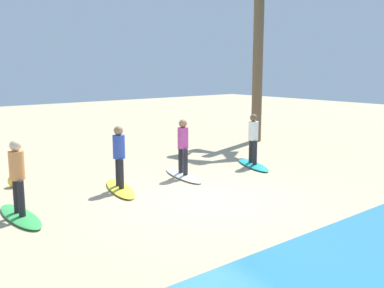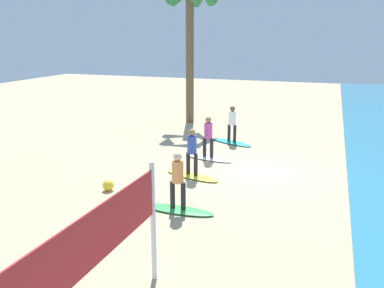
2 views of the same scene
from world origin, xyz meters
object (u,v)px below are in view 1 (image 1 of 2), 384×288
surfer_green (17,172)px  surfer_white (183,143)px  surfer_teal (253,135)px  surfboard_yellow (120,189)px  surfboard_teal (253,165)px  surfboard_green (20,216)px  beach_ball (15,181)px  surfboard_white (183,175)px  surfer_yellow (119,152)px

surfer_green → surfer_white: bearing=-172.7°
surfer_teal → surfboard_yellow: surfer_teal is taller
surfboard_teal → surfer_white: size_ratio=1.28×
surfboard_green → surfer_white: bearing=97.4°
beach_ball → surfboard_white: bearing=154.7°
surfer_yellow → surfer_green: size_ratio=1.00×
surfboard_green → surfer_green: size_ratio=1.28×
surfer_green → beach_ball: (-0.73, -2.67, -0.86)m
surfer_teal → surfer_yellow: size_ratio=1.00×
surfboard_white → surfer_green: (5.01, 0.64, 0.99)m
surfboard_white → surfer_white: (0.00, 0.00, 0.99)m
surfboard_white → surfboard_teal: bearing=94.9°
surfboard_yellow → beach_ball: bearing=-119.6°
surfboard_teal → surfboard_yellow: 4.89m
surfer_green → surfboard_green: bearing=-90.0°
surfer_white → surfboard_yellow: surfer_white is taller
surfer_teal → surfboard_yellow: size_ratio=0.78×
surfer_teal → surfboard_yellow: bearing=-2.7°
surfboard_green → surfer_green: (0.00, 0.00, 0.99)m
surfer_green → beach_ball: size_ratio=4.63×
surfboard_yellow → beach_ball: (2.08, -2.11, 0.13)m
surfboard_teal → beach_ball: (6.96, -2.34, 0.13)m
surfboard_teal → surfboard_green: 7.69m
surfboard_white → surfer_yellow: surfer_yellow is taller
surfer_teal → surfboard_green: bearing=2.4°
surfboard_white → surfer_green: bearing=-71.1°
surfer_white → surfer_yellow: 2.20m
surfboard_white → beach_ball: bearing=-103.7°
surfer_yellow → surfboard_green: surfer_yellow is taller
surfer_white → beach_ball: bearing=-25.3°
beach_ball → surfboard_yellow: bearing=134.6°
surfboard_teal → surfer_teal: size_ratio=1.28×
surfboard_green → beach_ball: (-0.73, -2.67, 0.13)m
surfboard_white → surfboard_yellow: size_ratio=1.00×
surfboard_teal → surfboard_white: same height
surfboard_yellow → surfer_white: bearing=108.0°
surfer_white → surfer_green: bearing=7.3°
surfer_teal → surfboard_yellow: (4.88, -0.23, -0.99)m
surfboard_teal → surfer_green: surfer_green is taller
surfboard_white → beach_ball: (4.28, -2.02, 0.13)m
surfboard_yellow → surfboard_green: bearing=-62.9°
surfboard_teal → surfer_green: (7.68, 0.32, 0.99)m
surfboard_white → surfboard_green: (5.01, 0.64, 0.00)m
surfer_teal → surfer_green: same height
surfboard_teal → surfer_yellow: bearing=-69.9°
surfer_teal → surfer_white: 2.70m
surfer_yellow → beach_ball: size_ratio=4.63×
surfer_yellow → beach_ball: bearing=-45.4°
surfboard_teal → surfboard_yellow: bearing=-69.9°
surfboard_teal → surfer_yellow: (4.88, -0.23, 0.99)m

